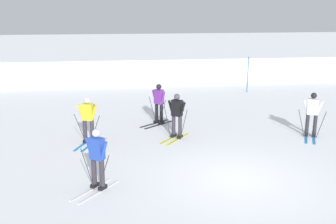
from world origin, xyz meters
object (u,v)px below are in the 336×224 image
object	(u,v)px
skier_purple	(159,103)
trail_marker_pole	(248,75)
skier_blue	(98,156)
skier_white	(312,113)
skier_black	(177,113)
skier_yellow	(88,118)

from	to	relation	value
skier_purple	trail_marker_pole	distance (m)	8.03
skier_blue	trail_marker_pole	world-z (taller)	trail_marker_pole
skier_white	trail_marker_pole	size ratio (longest dim) A/B	0.84
skier_blue	trail_marker_pole	size ratio (longest dim) A/B	0.84
skier_black	skier_yellow	distance (m)	3.26
skier_black	skier_purple	size ratio (longest dim) A/B	1.00
skier_black	skier_purple	xyz separation A→B (m)	(-0.49, 1.92, -0.04)
skier_yellow	skier_purple	xyz separation A→B (m)	(2.77, 2.09, -0.04)
skier_purple	trail_marker_pole	bearing A→B (deg)	44.86
skier_black	skier_purple	distance (m)	1.98
skier_blue	skier_white	bearing A→B (deg)	24.31
skier_black	skier_white	bearing A→B (deg)	-5.46
skier_white	skier_purple	world-z (taller)	same
skier_black	trail_marker_pole	xyz separation A→B (m)	(5.20, 7.58, 0.06)
skier_blue	skier_purple	bearing A→B (deg)	69.16
skier_blue	skier_white	size ratio (longest dim) A/B	1.00
skier_white	skier_purple	bearing A→B (deg)	156.64
skier_white	trail_marker_pole	distance (m)	8.07
skier_blue	skier_purple	distance (m)	6.36
skier_purple	skier_white	bearing A→B (deg)	-23.36
skier_yellow	skier_blue	bearing A→B (deg)	-82.59
skier_white	skier_purple	distance (m)	6.07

